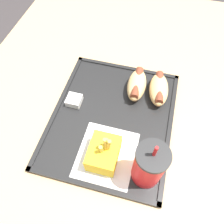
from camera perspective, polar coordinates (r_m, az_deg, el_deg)
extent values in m
plane|color=#383333|center=(1.33, 1.58, -17.63)|extent=(8.00, 8.00, 0.00)
cube|color=tan|center=(0.97, 2.09, -12.17)|extent=(1.34, 1.02, 0.74)
cube|color=black|center=(0.63, 0.00, -1.70)|extent=(0.41, 0.34, 0.01)
cube|color=black|center=(0.66, -13.80, 1.75)|extent=(0.41, 0.01, 0.00)
cube|color=black|center=(0.62, 14.77, -4.61)|extent=(0.41, 0.01, 0.00)
cube|color=black|center=(0.74, 3.96, 11.43)|extent=(0.01, 0.34, 0.00)
cube|color=black|center=(0.55, -5.50, -18.65)|extent=(0.01, 0.34, 0.00)
cube|color=white|center=(0.57, -1.60, -11.55)|extent=(0.17, 0.15, 0.00)
cylinder|color=red|center=(0.51, 9.57, -13.76)|extent=(0.07, 0.07, 0.12)
cylinder|color=#262626|center=(0.45, 10.78, -11.07)|extent=(0.07, 0.07, 0.01)
cylinder|color=red|center=(0.43, 11.25, -10.02)|extent=(0.01, 0.01, 0.03)
ellipsoid|color=#DBB270|center=(0.67, 12.10, 5.81)|extent=(0.12, 0.07, 0.05)
cylinder|color=brown|center=(0.66, 12.27, 6.37)|extent=(0.11, 0.04, 0.02)
ellipsoid|color=#DBB270|center=(0.67, 6.48, 7.05)|extent=(0.12, 0.06, 0.05)
cylinder|color=brown|center=(0.66, 6.57, 7.63)|extent=(0.11, 0.03, 0.02)
cube|color=gold|center=(0.55, -2.18, -10.81)|extent=(0.09, 0.07, 0.06)
cylinder|color=#E5C14C|center=(0.52, -1.29, -8.79)|extent=(0.02, 0.01, 0.06)
cylinder|color=#E5C14C|center=(0.52, -1.54, -9.17)|extent=(0.01, 0.01, 0.08)
cylinder|color=#E5C14C|center=(0.52, -2.74, -10.12)|extent=(0.02, 0.01, 0.06)
cylinder|color=#E5C14C|center=(0.51, -0.93, -9.10)|extent=(0.02, 0.02, 0.08)
cube|color=silver|center=(0.65, -9.96, 2.81)|extent=(0.04, 0.04, 0.02)
cube|color=white|center=(0.64, -10.08, 3.31)|extent=(0.03, 0.03, 0.00)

